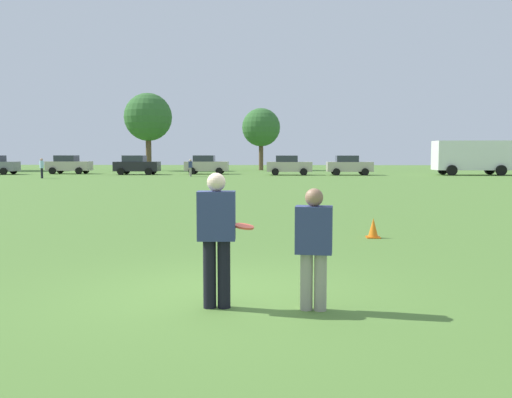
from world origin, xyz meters
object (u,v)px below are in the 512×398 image
at_px(box_truck, 479,156).
at_px(bystander_field_marshal, 42,167).
at_px(bystander_far_jogger, 190,167).
at_px(player_defender, 314,242).
at_px(parked_car_near_right, 289,165).
at_px(player_thrower, 217,232).
at_px(traffic_cone, 373,228).
at_px(parked_car_center, 136,165).
at_px(parked_car_far_right, 349,165).
at_px(parked_car_mid_left, 69,164).
at_px(frisbee, 244,226).
at_px(parked_car_mid_right, 206,165).

relative_size(box_truck, bystander_field_marshal, 5.23).
distance_m(box_truck, bystander_far_jogger, 26.62).
relative_size(player_defender, parked_car_near_right, 0.38).
relative_size(player_thrower, bystander_field_marshal, 1.10).
bearing_deg(traffic_cone, parked_car_center, 112.14).
height_order(player_thrower, parked_car_center, parked_car_center).
bearing_deg(bystander_field_marshal, player_defender, -62.07).
height_order(parked_car_center, bystander_far_jogger, parked_car_center).
bearing_deg(parked_car_far_right, traffic_cone, -96.14).
bearing_deg(parked_car_mid_left, traffic_cone, -60.46).
xyz_separation_m(traffic_cone, parked_car_near_right, (-1.43, 38.66, 0.69)).
bearing_deg(bystander_far_jogger, parked_car_center, 145.83).
relative_size(player_defender, box_truck, 0.19).
height_order(bystander_far_jogger, bystander_field_marshal, bystander_field_marshal).
bearing_deg(player_thrower, bystander_far_jogger, 99.62).
bearing_deg(bystander_field_marshal, parked_car_far_right, 16.87).
relative_size(frisbee, parked_car_mid_right, 0.07).
height_order(traffic_cone, parked_car_far_right, parked_car_far_right).
relative_size(player_defender, parked_car_mid_left, 0.38).
bearing_deg(player_thrower, traffic_cone, 63.70).
bearing_deg(parked_car_far_right, bystander_field_marshal, -163.13).
xyz_separation_m(parked_car_center, parked_car_mid_right, (6.45, 1.60, 0.00)).
bearing_deg(parked_car_near_right, bystander_far_jogger, -157.72).
height_order(parked_car_near_right, parked_car_far_right, same).
xyz_separation_m(player_defender, parked_car_center, (-14.07, 45.33, 0.04)).
relative_size(traffic_cone, bystander_far_jogger, 0.32).
distance_m(player_defender, bystander_far_jogger, 42.21).
relative_size(parked_car_mid_left, bystander_far_jogger, 2.77).
height_order(player_defender, parked_car_mid_right, parked_car_mid_right).
bearing_deg(parked_car_mid_right, player_defender, -80.77).
bearing_deg(parked_car_far_right, frisbee, -98.72).
height_order(frisbee, box_truck, box_truck).
xyz_separation_m(parked_car_mid_left, bystander_far_jogger, (13.01, -5.65, -0.07)).
height_order(parked_car_mid_left, box_truck, box_truck).
bearing_deg(frisbee, parked_car_mid_left, 113.47).
xyz_separation_m(parked_car_far_right, bystander_field_marshal, (-25.72, -7.80, -0.00)).
bearing_deg(frisbee, parked_car_center, 106.23).
bearing_deg(parked_car_mid_right, parked_car_mid_left, 179.53).
bearing_deg(player_defender, frisbee, 173.15).
xyz_separation_m(player_thrower, player_defender, (1.26, -0.05, -0.12)).
xyz_separation_m(parked_car_center, parked_car_near_right, (14.45, -0.39, 0.00)).
bearing_deg(bystander_field_marshal, frisbee, -63.11).
height_order(player_defender, frisbee, player_defender).
bearing_deg(parked_car_center, player_defender, -72.75).
bearing_deg(player_defender, bystander_field_marshal, 117.93).
bearing_deg(traffic_cone, parked_car_far_right, 83.86).
bearing_deg(player_thrower, box_truck, 67.04).
bearing_deg(box_truck, parked_car_near_right, -178.00).
bearing_deg(traffic_cone, player_thrower, -116.30).
height_order(player_defender, parked_car_far_right, parked_car_far_right).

